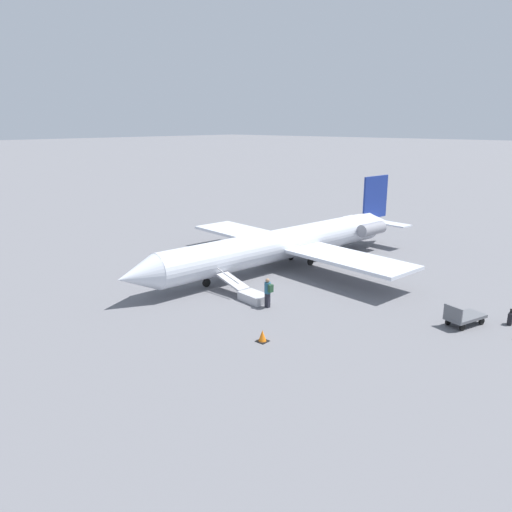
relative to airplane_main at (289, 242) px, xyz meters
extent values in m
plane|color=slate|center=(0.81, -0.09, -1.77)|extent=(600.00, 600.00, 0.00)
cylinder|color=silver|center=(0.81, -0.09, -0.02)|extent=(20.85, 4.64, 2.26)
cone|color=silver|center=(12.34, -1.44, -0.02)|extent=(2.72, 2.48, 2.21)
cone|color=silver|center=(-10.94, 1.28, -0.02)|extent=(3.17, 2.54, 2.21)
cube|color=navy|center=(-10.36, 1.21, 2.35)|extent=(3.16, 0.54, 3.61)
cube|color=silver|center=(-10.67, 1.24, 0.20)|extent=(2.08, 6.43, 0.11)
cube|color=silver|center=(0.42, 5.47, -0.19)|extent=(4.59, 9.07, 0.23)
cube|color=silver|center=(-0.85, -5.42, -0.19)|extent=(4.59, 9.07, 0.23)
cylinder|color=gray|center=(-7.69, 2.49, 0.15)|extent=(2.81, 1.32, 1.02)
cylinder|color=gray|center=(-8.05, -0.66, 0.15)|extent=(2.81, 1.32, 1.02)
cylinder|color=black|center=(7.50, -0.87, -1.49)|extent=(0.57, 0.20, 0.56)
cylinder|color=gray|center=(7.50, -0.87, -1.12)|extent=(0.10, 0.10, 0.17)
cylinder|color=black|center=(-1.13, 1.15, -1.49)|extent=(0.57, 0.20, 0.56)
cylinder|color=gray|center=(-1.13, 1.15, -1.12)|extent=(0.10, 0.10, 0.17)
cylinder|color=black|center=(-1.37, -0.86, -1.49)|extent=(0.57, 0.20, 0.56)
cylinder|color=gray|center=(-1.37, -0.86, -1.12)|extent=(0.10, 0.10, 0.17)
cube|color=#B2B2B7|center=(7.46, 3.24, -1.52)|extent=(1.30, 1.92, 0.50)
cube|color=#B2B2B7|center=(7.23, 1.25, -1.01)|extent=(1.15, 2.32, 0.63)
cube|color=#B2B2B7|center=(7.68, 1.20, -0.51)|extent=(0.32, 2.21, 0.57)
cube|color=#23232D|center=(7.68, 4.47, -1.35)|extent=(0.23, 0.30, 0.85)
cylinder|color=#265972|center=(7.68, 4.47, -0.60)|extent=(0.36, 0.36, 0.65)
sphere|color=#936B4C|center=(7.68, 4.47, -0.15)|extent=(0.24, 0.24, 0.24)
cube|color=#23472D|center=(7.71, 4.74, -0.56)|extent=(0.30, 0.21, 0.44)
cube|color=#595B60|center=(2.71, 13.90, -1.33)|extent=(2.43, 1.70, 0.16)
cube|color=#595B60|center=(3.71, 13.58, -0.90)|extent=(0.40, 1.07, 0.70)
cylinder|color=black|center=(3.57, 14.09, -1.59)|extent=(0.38, 0.22, 0.36)
cylinder|color=black|center=(3.31, 13.25, -1.59)|extent=(0.38, 0.22, 0.36)
cylinder|color=black|center=(2.10, 14.55, -1.59)|extent=(0.38, 0.22, 0.36)
cylinder|color=black|center=(1.84, 13.71, -1.59)|extent=(0.38, 0.22, 0.36)
cube|color=black|center=(1.10, 15.66, -1.45)|extent=(0.38, 0.25, 0.64)
cube|color=black|center=(1.10, 15.66, -1.01)|extent=(0.05, 0.12, 0.24)
cube|color=black|center=(11.38, 7.32, -1.76)|extent=(0.54, 0.54, 0.03)
cone|color=orange|center=(11.38, 7.32, -1.48)|extent=(0.41, 0.41, 0.59)
camera|label=1|loc=(28.25, 22.00, 8.53)|focal=35.00mm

